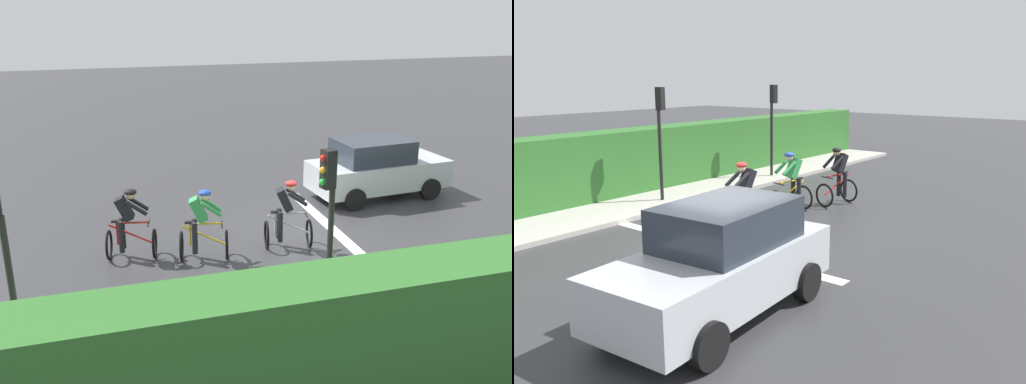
{
  "view_description": "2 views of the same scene",
  "coord_description": "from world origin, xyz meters",
  "views": [
    {
      "loc": [
        -11.81,
        5.17,
        5.58
      ],
      "look_at": [
        0.88,
        1.4,
        1.09
      ],
      "focal_mm": 39.68,
      "sensor_mm": 36.0,
      "label": 1
    },
    {
      "loc": [
        7.91,
        -8.45,
        3.64
      ],
      "look_at": [
        0.85,
        0.62,
        1.12
      ],
      "focal_mm": 37.22,
      "sensor_mm": 36.0,
      "label": 2
    }
  ],
  "objects": [
    {
      "name": "ground_plane",
      "position": [
        0.0,
        0.0,
        0.0
      ],
      "size": [
        80.0,
        80.0,
        0.0
      ],
      "primitive_type": "plane",
      "color": "#333335"
    },
    {
      "name": "hedge_wall",
      "position": [
        -5.52,
        2.0,
        1.02
      ],
      "size": [
        1.1,
        24.75,
        2.04
      ],
      "primitive_type": "cube",
      "color": "#2D6628",
      "rests_on": "ground"
    },
    {
      "name": "road_marking_stop_line",
      "position": [
        0.0,
        -0.55,
        0.0
      ],
      "size": [
        7.0,
        0.3,
        0.01
      ],
      "primitive_type": "cube",
      "color": "silver",
      "rests_on": "ground"
    },
    {
      "name": "traffic_light_far_junction",
      "position": [
        -3.65,
        6.57,
        2.22
      ],
      "size": [
        0.23,
        0.31,
        3.34
      ],
      "color": "black",
      "rests_on": "ground"
    },
    {
      "name": "traffic_light_near_crossing",
      "position": [
        -3.81,
        1.55,
        2.22
      ],
      "size": [
        0.24,
        0.31,
        3.34
      ],
      "color": "black",
      "rests_on": "ground"
    },
    {
      "name": "sidewalk_kerb",
      "position": [
        -4.32,
        2.0,
        0.06
      ],
      "size": [
        2.8,
        24.75,
        0.12
      ],
      "primitive_type": "cube",
      "color": "#ADA89E",
      "rests_on": "ground"
    },
    {
      "name": "cyclist_mid",
      "position": [
        -0.18,
        0.97,
        0.8
      ],
      "size": [
        0.87,
        1.19,
        1.66
      ],
      "color": "black",
      "rests_on": "ground"
    },
    {
      "name": "car_silver",
      "position": [
        2.59,
        -2.84,
        0.87
      ],
      "size": [
        2.14,
        4.23,
        1.76
      ],
      "color": "#B7BCC1",
      "rests_on": "ground"
    },
    {
      "name": "cyclist_lead",
      "position": [
        0.27,
        4.57,
        0.8
      ],
      "size": [
        0.89,
        1.2,
        1.66
      ],
      "color": "black",
      "rests_on": "ground"
    },
    {
      "name": "stone_wall_low",
      "position": [
        -5.22,
        2.0,
        0.34
      ],
      "size": [
        0.44,
        24.75,
        0.68
      ],
      "primitive_type": "cube",
      "color": "tan",
      "rests_on": "ground"
    },
    {
      "name": "cyclist_second",
      "position": [
        -0.26,
        3.01,
        0.8
      ],
      "size": [
        0.89,
        1.2,
        1.66
      ],
      "color": "black",
      "rests_on": "ground"
    }
  ]
}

